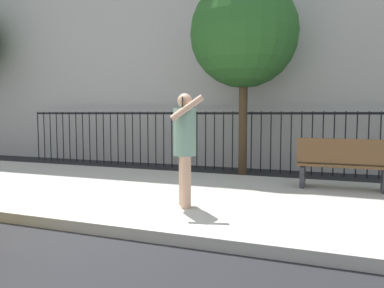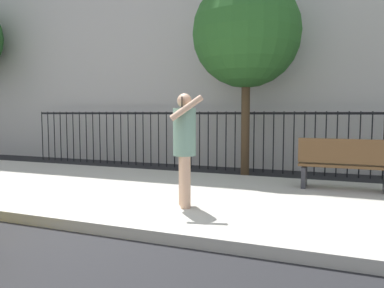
% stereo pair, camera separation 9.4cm
% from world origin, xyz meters
% --- Properties ---
extents(ground_plane, '(60.00, 60.00, 0.00)m').
position_xyz_m(ground_plane, '(0.00, 0.00, 0.00)').
color(ground_plane, black).
extents(sidewalk, '(28.00, 4.40, 0.15)m').
position_xyz_m(sidewalk, '(0.00, 2.20, 0.07)').
color(sidewalk, '#B2ADA3').
rests_on(sidewalk, ground).
extents(building_facade, '(28.00, 4.00, 10.25)m').
position_xyz_m(building_facade, '(0.00, 8.50, 5.13)').
color(building_facade, '#BCB7B2').
rests_on(building_facade, ground).
extents(iron_fence, '(12.03, 0.04, 1.60)m').
position_xyz_m(iron_fence, '(0.00, 5.90, 1.02)').
color(iron_fence, black).
rests_on(iron_fence, ground).
extents(pedestrian_on_phone, '(0.61, 0.72, 1.70)m').
position_xyz_m(pedestrian_on_phone, '(1.13, 1.27, 1.14)').
color(pedestrian_on_phone, tan).
rests_on(pedestrian_on_phone, sidewalk).
extents(street_bench, '(1.60, 0.45, 0.95)m').
position_xyz_m(street_bench, '(3.37, 3.40, 0.65)').
color(street_bench, brown).
rests_on(street_bench, sidewalk).
extents(street_tree_near, '(2.66, 2.66, 4.83)m').
position_xyz_m(street_tree_near, '(1.05, 5.34, 3.49)').
color(street_tree_near, '#4C3823').
rests_on(street_tree_near, ground).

